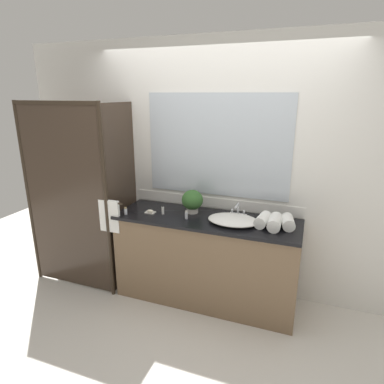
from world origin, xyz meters
TOP-DOWN VIEW (x-y plane):
  - ground_plane at (0.00, 0.00)m, footprint 8.00×8.00m
  - wall_back_with_mirror at (0.00, 0.34)m, footprint 4.40×0.06m
  - vanity_cabinet at (0.00, 0.01)m, footprint 1.80×0.58m
  - shower_enclosure at (-1.28, -0.19)m, footprint 1.20×0.59m
  - sink_basin at (0.27, -0.03)m, footprint 0.48×0.35m
  - faucet at (0.27, 0.17)m, footprint 0.17×0.15m
  - potted_plant at (-0.18, 0.10)m, footprint 0.21×0.21m
  - soap_dish at (-0.58, -0.06)m, footprint 0.10×0.07m
  - amenity_bottle_body_wash at (-0.18, -0.08)m, footprint 0.03×0.03m
  - amenity_bottle_conditioner at (-0.79, -0.18)m, footprint 0.03×0.03m
  - amenity_bottle_shampoo at (-0.44, -0.05)m, footprint 0.03×0.03m
  - rolled_towel_near_edge at (0.76, 0.03)m, footprint 0.14×0.23m
  - rolled_towel_middle at (0.65, -0.03)m, footprint 0.12×0.25m
  - rolled_towel_far_edge at (0.54, 0.00)m, footprint 0.14×0.24m

SIDE VIEW (x-z plane):
  - ground_plane at x=0.00m, z-range 0.00..0.00m
  - vanity_cabinet at x=0.00m, z-range 0.00..0.90m
  - soap_dish at x=-0.58m, z-range 0.90..0.93m
  - sink_basin at x=0.27m, z-range 0.90..0.96m
  - amenity_bottle_conditioner at x=-0.79m, z-range 0.90..0.97m
  - amenity_bottle_body_wash at x=-0.18m, z-range 0.90..0.98m
  - amenity_bottle_shampoo at x=-0.44m, z-range 0.90..0.99m
  - faucet at x=0.27m, z-range 0.88..1.01m
  - rolled_towel_far_edge at x=0.54m, z-range 0.90..1.01m
  - rolled_towel_near_edge at x=0.76m, z-range 0.90..1.01m
  - rolled_towel_middle at x=0.65m, z-range 0.90..1.02m
  - shower_enclosure at x=-1.28m, z-range 0.02..2.02m
  - potted_plant at x=-0.18m, z-range 0.91..1.15m
  - wall_back_with_mirror at x=0.00m, z-range 0.01..2.61m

